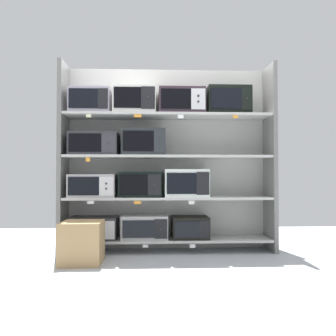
% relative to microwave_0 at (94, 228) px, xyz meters
% --- Properties ---
extents(ground, '(6.48, 6.00, 0.02)m').
position_rel_microwave_0_xyz_m(ground, '(0.90, -1.00, -0.30)').
color(ground, '#B2B7BC').
extents(back_panel, '(2.68, 0.04, 2.29)m').
position_rel_microwave_0_xyz_m(back_panel, '(0.90, 0.23, 0.85)').
color(back_panel, '#B2B2AD').
rests_on(back_panel, ground).
extents(upright_left, '(0.05, 0.42, 2.29)m').
position_rel_microwave_0_xyz_m(upright_left, '(-0.37, 0.00, 0.85)').
color(upright_left, slate).
rests_on(upright_left, ground).
extents(upright_right, '(0.05, 0.42, 2.29)m').
position_rel_microwave_0_xyz_m(upright_right, '(2.17, 0.00, 0.85)').
color(upright_right, slate).
rests_on(upright_right, ground).
extents(shelf_0, '(2.48, 0.42, 0.03)m').
position_rel_microwave_0_xyz_m(shelf_0, '(0.90, 0.00, -0.15)').
color(shelf_0, beige).
rests_on(shelf_0, ground).
extents(microwave_0, '(0.57, 0.39, 0.26)m').
position_rel_microwave_0_xyz_m(microwave_0, '(0.00, 0.00, 0.00)').
color(microwave_0, '#2B2A2C').
rests_on(microwave_0, shelf_0).
extents(microwave_1, '(0.55, 0.41, 0.28)m').
position_rel_microwave_0_xyz_m(microwave_1, '(0.62, -0.00, 0.01)').
color(microwave_1, '#A0A0A0').
rests_on(microwave_1, shelf_0).
extents(microwave_2, '(0.44, 0.37, 0.26)m').
position_rel_microwave_0_xyz_m(microwave_2, '(1.17, -0.00, -0.00)').
color(microwave_2, black).
rests_on(microwave_2, shelf_0).
extents(price_tag_0, '(0.08, 0.00, 0.04)m').
position_rel_microwave_0_xyz_m(price_tag_0, '(-0.02, -0.21, -0.19)').
color(price_tag_0, white).
extents(price_tag_1, '(0.06, 0.00, 0.03)m').
position_rel_microwave_0_xyz_m(price_tag_1, '(0.63, -0.21, -0.18)').
color(price_tag_1, white).
extents(price_tag_2, '(0.07, 0.00, 0.04)m').
position_rel_microwave_0_xyz_m(price_tag_2, '(1.17, -0.21, -0.19)').
color(price_tag_2, white).
extents(shelf_1, '(2.48, 0.42, 0.03)m').
position_rel_microwave_0_xyz_m(shelf_1, '(0.90, 0.00, 0.36)').
color(shelf_1, beige).
extents(microwave_3, '(0.55, 0.44, 0.27)m').
position_rel_microwave_0_xyz_m(microwave_3, '(-0.01, -0.00, 0.51)').
color(microwave_3, '#A19DA0').
rests_on(microwave_3, shelf_1).
extents(microwave_4, '(0.51, 0.41, 0.30)m').
position_rel_microwave_0_xyz_m(microwave_4, '(0.56, -0.00, 0.52)').
color(microwave_4, black).
rests_on(microwave_4, shelf_1).
extents(microwave_5, '(0.53, 0.42, 0.33)m').
position_rel_microwave_0_xyz_m(microwave_5, '(1.12, -0.00, 0.54)').
color(microwave_5, silver).
rests_on(microwave_5, shelf_1).
extents(price_tag_3, '(0.08, 0.00, 0.03)m').
position_rel_microwave_0_xyz_m(price_tag_3, '(-0.00, -0.21, 0.32)').
color(price_tag_3, white).
extents(price_tag_4, '(0.08, 0.00, 0.04)m').
position_rel_microwave_0_xyz_m(price_tag_4, '(0.54, -0.21, 0.32)').
color(price_tag_4, orange).
extents(price_tag_5, '(0.07, 0.00, 0.04)m').
position_rel_microwave_0_xyz_m(price_tag_5, '(1.16, -0.21, 0.32)').
color(price_tag_5, white).
extents(shelf_2, '(2.48, 0.42, 0.03)m').
position_rel_microwave_0_xyz_m(shelf_2, '(0.90, 0.00, 0.86)').
color(shelf_2, beige).
extents(microwave_6, '(0.57, 0.42, 0.27)m').
position_rel_microwave_0_xyz_m(microwave_6, '(0.00, -0.00, 1.01)').
color(microwave_6, '#333338').
rests_on(microwave_6, shelf_2).
extents(microwave_7, '(0.51, 0.43, 0.31)m').
position_rel_microwave_0_xyz_m(microwave_7, '(0.60, -0.00, 1.03)').
color(microwave_7, '#262B2E').
rests_on(microwave_7, shelf_2).
extents(price_tag_6, '(0.05, 0.00, 0.05)m').
position_rel_microwave_0_xyz_m(price_tag_6, '(-0.04, -0.21, 0.82)').
color(price_tag_6, orange).
extents(shelf_3, '(2.48, 0.42, 0.03)m').
position_rel_microwave_0_xyz_m(shelf_3, '(0.90, 0.00, 1.36)').
color(shelf_3, beige).
extents(microwave_8, '(0.48, 0.40, 0.30)m').
position_rel_microwave_0_xyz_m(microwave_8, '(-0.04, -0.00, 1.53)').
color(microwave_8, '#A39CAD').
rests_on(microwave_8, shelf_3).
extents(microwave_9, '(0.51, 0.40, 0.33)m').
position_rel_microwave_0_xyz_m(microwave_9, '(0.49, -0.00, 1.54)').
color(microwave_9, silver).
rests_on(microwave_9, shelf_3).
extents(microwave_10, '(0.56, 0.42, 0.31)m').
position_rel_microwave_0_xyz_m(microwave_10, '(1.06, -0.00, 1.53)').
color(microwave_10, '#32262E').
rests_on(microwave_10, shelf_3).
extents(microwave_11, '(0.52, 0.37, 0.34)m').
position_rel_microwave_0_xyz_m(microwave_11, '(1.64, -0.00, 1.55)').
color(microwave_11, black).
rests_on(microwave_11, shelf_3).
extents(price_tag_7, '(0.06, 0.00, 0.04)m').
position_rel_microwave_0_xyz_m(price_tag_7, '(-0.03, -0.21, 1.32)').
color(price_tag_7, beige).
extents(price_tag_8, '(0.09, 0.00, 0.03)m').
position_rel_microwave_0_xyz_m(price_tag_8, '(0.54, -0.21, 1.33)').
color(price_tag_8, orange).
extents(price_tag_9, '(0.07, 0.00, 0.04)m').
position_rel_microwave_0_xyz_m(price_tag_9, '(1.04, -0.21, 1.32)').
color(price_tag_9, white).
extents(price_tag_10, '(0.06, 0.00, 0.04)m').
position_rel_microwave_0_xyz_m(price_tag_10, '(1.68, -0.21, 1.32)').
color(price_tag_10, orange).
extents(shipping_carton, '(0.42, 0.42, 0.44)m').
position_rel_microwave_0_xyz_m(shipping_carton, '(-0.03, -0.53, -0.07)').
color(shipping_carton, tan).
rests_on(shipping_carton, ground).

